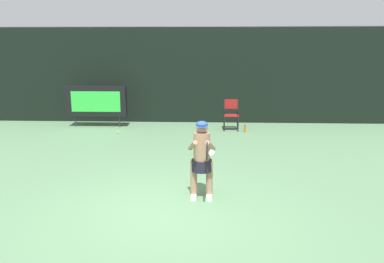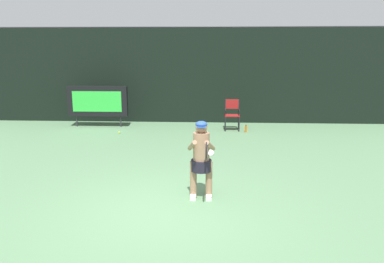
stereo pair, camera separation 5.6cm
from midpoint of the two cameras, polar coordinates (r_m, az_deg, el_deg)
ground at (r=6.74m, az=-4.13°, el=-12.59°), size 18.00×22.00×0.03m
backdrop_screen at (r=14.81m, az=-0.36°, el=8.34°), size 18.00×0.12×3.66m
scoreboard at (r=14.41m, az=-14.22°, el=4.40°), size 2.20×0.21×1.50m
umpire_chair at (r=13.52m, az=5.75°, el=2.81°), size 0.52×0.44×1.08m
water_bottle at (r=13.28m, az=7.81°, el=0.41°), size 0.07×0.07×0.27m
tennis_player at (r=7.21m, az=1.24°, el=-3.75°), size 0.54×0.62×1.51m
tennis_racket at (r=6.59m, az=2.01°, el=-2.90°), size 0.03×0.60×0.31m
tennis_ball_loose at (r=13.23m, az=-11.11°, el=-0.14°), size 0.07×0.07×0.07m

